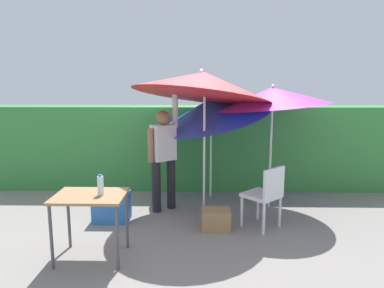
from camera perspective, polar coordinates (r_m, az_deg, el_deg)
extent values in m
plane|color=gray|center=(5.37, -0.06, -12.20)|extent=(24.00, 24.00, 0.00)
cube|color=#38843D|center=(6.82, 0.24, -0.48)|extent=(8.00, 0.70, 1.58)
cylinder|color=silver|center=(5.81, 12.59, -2.24)|extent=(0.04, 0.04, 1.65)
cone|color=purple|center=(5.67, 12.95, 7.44)|extent=(1.78, 1.77, 0.51)
sphere|color=silver|center=(5.65, 13.01, 9.18)|extent=(0.05, 0.05, 0.05)
cylinder|color=silver|center=(5.39, 1.99, -2.00)|extent=(0.04, 0.04, 1.82)
cone|color=red|center=(5.30, 1.79, 9.67)|extent=(2.16, 2.13, 0.89)
sphere|color=silver|center=(5.32, 1.52, 11.83)|extent=(0.05, 0.05, 0.05)
cylinder|color=silver|center=(6.24, 3.06, -2.26)|extent=(0.04, 0.04, 1.42)
cone|color=blue|center=(6.08, 3.38, 5.77)|extent=(2.08, 2.02, 1.06)
sphere|color=silver|center=(6.03, 3.65, 7.52)|extent=(0.05, 0.05, 0.05)
cylinder|color=black|center=(5.74, -3.41, -6.42)|extent=(0.14, 0.14, 0.82)
cylinder|color=black|center=(5.60, -5.81, -6.89)|extent=(0.14, 0.14, 0.82)
cube|color=silver|center=(5.51, -4.69, 0.24)|extent=(0.42, 0.40, 0.56)
sphere|color=#8C6647|center=(5.46, -4.75, 4.28)|extent=(0.22, 0.22, 0.22)
cylinder|color=silver|center=(5.58, -2.76, 5.55)|extent=(0.13, 0.13, 0.56)
cylinder|color=#8C6647|center=(5.40, -6.74, -0.22)|extent=(0.13, 0.13, 0.52)
cylinder|color=silver|center=(5.41, 10.66, -9.72)|extent=(0.04, 0.04, 0.44)
cylinder|color=silver|center=(5.13, 8.06, -10.77)|extent=(0.04, 0.04, 0.44)
cylinder|color=silver|center=(5.21, 14.06, -10.64)|extent=(0.04, 0.04, 0.44)
cylinder|color=silver|center=(4.91, 11.56, -11.81)|extent=(0.04, 0.04, 0.44)
cube|color=silver|center=(5.08, 11.18, -8.13)|extent=(0.62, 0.62, 0.05)
cube|color=silver|center=(4.91, 13.16, -6.11)|extent=(0.35, 0.33, 0.40)
cube|color=#2D6BB7|center=(5.41, -12.89, -9.89)|extent=(0.52, 0.36, 0.43)
cube|color=#9E7A4C|center=(5.01, 3.90, -12.11)|extent=(0.39, 0.31, 0.29)
cylinder|color=#4C4C51|center=(4.48, -10.51, -11.94)|extent=(0.04, 0.04, 0.74)
cylinder|color=#4C4C51|center=(4.67, -19.37, -11.41)|extent=(0.04, 0.04, 0.74)
cylinder|color=#4C4C51|center=(4.01, -12.04, -14.67)|extent=(0.04, 0.04, 0.74)
cylinder|color=#4C4C51|center=(4.23, -21.88, -13.87)|extent=(0.04, 0.04, 0.74)
cube|color=#99724C|center=(4.20, -16.26, -8.11)|extent=(0.80, 0.60, 0.03)
cylinder|color=silver|center=(4.12, -14.63, -6.57)|extent=(0.07, 0.07, 0.22)
cylinder|color=#2D60B7|center=(4.08, -14.70, -4.95)|extent=(0.04, 0.04, 0.02)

